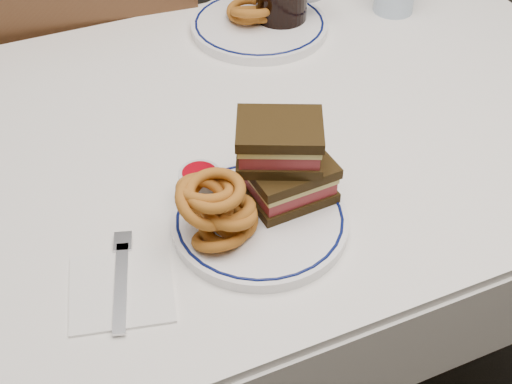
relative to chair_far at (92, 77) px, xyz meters
name	(u,v)px	position (x,y,z in m)	size (l,w,h in m)	color
floor	(268,376)	(0.19, -0.58, -0.54)	(6.00, 7.00, 0.00)	black
dining_table	(272,168)	(0.19, -0.58, 0.10)	(1.27, 0.87, 0.75)	white
chair_far	(92,77)	(0.00, 0.00, 0.00)	(0.50, 0.50, 0.99)	#432715
main_plate	(260,221)	(0.07, -0.80, 0.22)	(0.25, 0.25, 0.02)	white
reuben_sandwich	(284,161)	(0.12, -0.77, 0.29)	(0.14, 0.13, 0.12)	black
onion_rings_main	(218,208)	(0.01, -0.80, 0.27)	(0.13, 0.11, 0.11)	brown
ketchup_ramekin	(200,181)	(0.01, -0.72, 0.25)	(0.06, 0.06, 0.04)	silver
far_plate	(259,25)	(0.29, -0.30, 0.22)	(0.27, 0.27, 0.02)	white
onion_rings_far	(254,12)	(0.29, -0.29, 0.25)	(0.12, 0.11, 0.06)	brown
napkin_fork	(121,286)	(-0.14, -0.83, 0.21)	(0.16, 0.18, 0.01)	white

